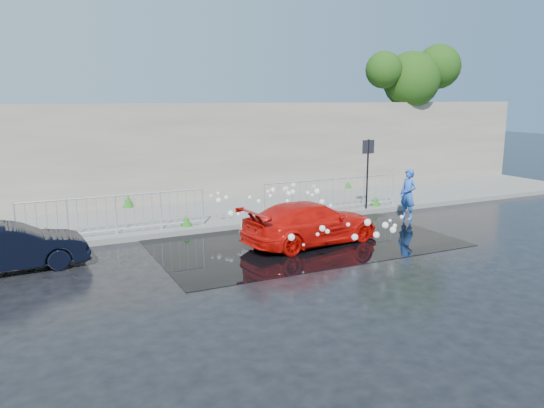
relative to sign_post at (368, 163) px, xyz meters
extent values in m
plane|color=black|center=(-4.20, -3.10, -1.72)|extent=(90.00, 90.00, 0.00)
cube|color=#62625E|center=(-4.20, 1.90, -1.65)|extent=(30.00, 4.00, 0.15)
cube|color=#62625E|center=(-4.20, -0.10, -1.64)|extent=(30.00, 0.25, 0.16)
cube|color=#6D675C|center=(-4.20, 4.10, 0.18)|extent=(30.00, 0.60, 3.50)
cube|color=black|center=(-3.70, -2.10, -1.72)|extent=(8.00, 5.00, 0.01)
cylinder|color=black|center=(0.00, 0.00, -0.47)|extent=(0.06, 0.06, 2.50)
cube|color=black|center=(0.00, 0.00, 0.53)|extent=(0.45, 0.04, 0.45)
cylinder|color=#332114|center=(5.80, 5.10, 0.78)|extent=(0.36, 0.36, 5.00)
sphere|color=#18380D|center=(5.30, 4.30, 2.88)|extent=(2.47, 2.47, 2.47)
sphere|color=#18380D|center=(6.80, 4.30, 3.48)|extent=(1.97, 1.97, 1.97)
sphere|color=#18380D|center=(3.80, 4.30, 3.28)|extent=(1.57, 1.57, 1.57)
cylinder|color=silver|center=(-10.70, 0.25, -1.02)|extent=(0.05, 0.05, 1.10)
cylinder|color=silver|center=(-5.70, 0.25, -1.02)|extent=(0.05, 0.05, 1.10)
cylinder|color=silver|center=(-8.20, 0.25, -0.50)|extent=(5.00, 0.04, 0.04)
cylinder|color=silver|center=(-8.20, 0.25, -1.45)|extent=(5.00, 0.04, 0.04)
cylinder|color=silver|center=(-3.70, 0.25, -1.02)|extent=(0.05, 0.05, 1.10)
cylinder|color=silver|center=(1.30, 0.25, -1.02)|extent=(0.05, 0.05, 1.10)
cylinder|color=silver|center=(-1.20, 0.25, -0.50)|extent=(5.00, 0.04, 0.04)
cylinder|color=silver|center=(-1.20, 0.25, -1.45)|extent=(5.00, 0.04, 0.04)
cone|color=#144712|center=(-10.00, 0.30, -1.38)|extent=(0.40, 0.40, 0.39)
cone|color=#144712|center=(-6.20, 0.30, -1.41)|extent=(0.36, 0.36, 0.33)
cone|color=#144712|center=(-3.00, 0.30, -1.39)|extent=(0.44, 0.44, 0.37)
cone|color=#144712|center=(0.60, 0.30, -1.40)|extent=(0.38, 0.38, 0.34)
cone|color=#144712|center=(-7.20, 3.80, -1.36)|extent=(0.42, 0.42, 0.43)
cone|color=#144712|center=(1.80, 3.80, -1.43)|extent=(0.34, 0.34, 0.29)
sphere|color=white|center=(-2.20, -0.13, -0.90)|extent=(0.10, 0.10, 0.10)
sphere|color=white|center=(-3.16, 0.76, -0.80)|extent=(0.17, 0.17, 0.17)
sphere|color=white|center=(-2.48, 0.61, -0.66)|extent=(0.14, 0.14, 0.14)
sphere|color=white|center=(-1.93, 0.03, -0.82)|extent=(0.18, 0.18, 0.18)
sphere|color=white|center=(-4.24, -1.02, -1.07)|extent=(0.12, 0.12, 0.12)
sphere|color=white|center=(-2.84, -1.12, -1.32)|extent=(0.16, 0.16, 0.16)
sphere|color=white|center=(-2.80, 0.04, -0.78)|extent=(0.15, 0.15, 0.15)
sphere|color=white|center=(-3.74, -0.27, -0.78)|extent=(0.10, 0.10, 0.10)
sphere|color=white|center=(-4.87, -1.21, -1.24)|extent=(0.15, 0.15, 0.15)
sphere|color=white|center=(-4.11, -0.23, -0.92)|extent=(0.12, 0.12, 0.12)
sphere|color=white|center=(-2.78, 0.56, -0.76)|extent=(0.17, 0.17, 0.17)
sphere|color=white|center=(-4.31, -0.03, -0.81)|extent=(0.10, 0.10, 0.10)
sphere|color=white|center=(-5.25, -1.68, -1.39)|extent=(0.18, 0.18, 0.18)
sphere|color=white|center=(-5.25, 0.14, -0.85)|extent=(0.14, 0.14, 0.14)
sphere|color=white|center=(-2.79, 0.35, -0.87)|extent=(0.14, 0.14, 0.14)
sphere|color=white|center=(-5.38, 0.40, -0.75)|extent=(0.08, 0.08, 0.08)
sphere|color=white|center=(-3.41, -0.90, -1.19)|extent=(0.07, 0.07, 0.07)
sphere|color=white|center=(-5.05, 0.00, -0.76)|extent=(0.12, 0.12, 0.12)
sphere|color=white|center=(-1.79, 0.46, -0.73)|extent=(0.11, 0.11, 0.11)
sphere|color=white|center=(-2.76, -1.32, -1.37)|extent=(0.09, 0.09, 0.09)
sphere|color=white|center=(-5.16, 0.40, -0.69)|extent=(0.08, 0.08, 0.08)
sphere|color=white|center=(-2.23, 0.09, -0.86)|extent=(0.11, 0.11, 0.11)
sphere|color=white|center=(-2.21, -0.75, -1.01)|extent=(0.16, 0.16, 0.16)
sphere|color=white|center=(-4.76, -0.54, -1.09)|extent=(0.13, 0.13, 0.13)
sphere|color=white|center=(-5.27, -0.90, -1.04)|extent=(0.16, 0.16, 0.16)
sphere|color=white|center=(-1.98, -0.89, -1.12)|extent=(0.11, 0.11, 0.11)
sphere|color=white|center=(-4.99, -0.77, -1.12)|extent=(0.09, 0.09, 0.09)
sphere|color=white|center=(-3.18, -0.32, -0.98)|extent=(0.12, 0.12, 0.12)
sphere|color=white|center=(-3.42, 0.59, -0.80)|extent=(0.10, 0.10, 0.10)
sphere|color=white|center=(-4.13, -1.38, -1.45)|extent=(0.08, 0.08, 0.08)
sphere|color=white|center=(-5.03, -1.27, -1.35)|extent=(0.17, 0.17, 0.17)
sphere|color=white|center=(-3.44, -0.52, -1.11)|extent=(0.11, 0.11, 0.11)
sphere|color=white|center=(-4.59, -1.53, -1.37)|extent=(0.17, 0.17, 0.17)
sphere|color=white|center=(-2.14, -4.40, -0.74)|extent=(0.09, 0.09, 0.09)
sphere|color=white|center=(-4.31, -4.24, -0.83)|extent=(0.14, 0.14, 0.14)
sphere|color=white|center=(-4.15, -3.77, -1.10)|extent=(0.09, 0.09, 0.09)
sphere|color=white|center=(-5.03, -4.07, -1.00)|extent=(0.16, 0.16, 0.16)
sphere|color=white|center=(-2.56, -4.30, -0.93)|extent=(0.16, 0.16, 0.16)
sphere|color=white|center=(-2.37, -3.72, -1.33)|extent=(0.17, 0.17, 0.17)
sphere|color=white|center=(-1.92, -3.69, -1.01)|extent=(0.08, 0.08, 0.08)
sphere|color=white|center=(-3.77, -3.60, -1.11)|extent=(0.11, 0.11, 0.11)
sphere|color=white|center=(-3.75, -4.46, -0.75)|extent=(0.09, 0.09, 0.09)
sphere|color=white|center=(-1.93, -3.83, -1.22)|extent=(0.17, 0.17, 0.17)
sphere|color=white|center=(-4.46, -3.62, -1.36)|extent=(0.06, 0.06, 0.06)
sphere|color=white|center=(-3.36, -4.67, -0.69)|extent=(0.16, 0.16, 0.16)
sphere|color=white|center=(-1.90, -3.85, -1.11)|extent=(0.11, 0.11, 0.11)
sphere|color=white|center=(-3.12, -3.84, -1.28)|extent=(0.16, 0.16, 0.16)
imported|color=red|center=(-3.58, -2.47, -1.16)|extent=(4.07, 2.06, 1.13)
imported|color=black|center=(-10.83, -1.50, -1.18)|extent=(3.35, 1.33, 1.08)
imported|color=blue|center=(0.67, -1.30, -0.91)|extent=(0.47, 0.64, 1.62)
camera|label=1|loc=(-10.53, -14.41, 2.14)|focal=35.00mm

